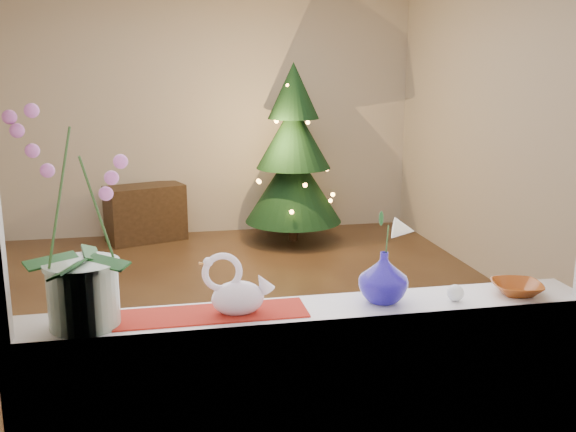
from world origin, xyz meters
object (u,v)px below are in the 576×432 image
orchid_pot (78,219)px  blue_vase (384,273)px  xmas_tree (293,154)px  swan (238,285)px  side_table (145,213)px  amber_dish (517,289)px  paperweight (455,293)px

orchid_pot → blue_vase: 1.14m
blue_vase → xmas_tree: 4.32m
xmas_tree → orchid_pot: bearing=-110.8°
orchid_pot → blue_vase: size_ratio=3.37×
swan → side_table: bearing=119.7°
orchid_pot → side_table: size_ratio=0.97×
amber_dish → side_table: 4.92m
blue_vase → paperweight: blue_vase is taller
blue_vase → swan: bearing=-178.0°
blue_vase → amber_dish: bearing=-2.3°
paperweight → xmas_tree: xmas_tree is taller
orchid_pot → side_table: bearing=88.8°
paperweight → amber_dish: bearing=5.5°
amber_dish → paperweight: bearing=-174.5°
blue_vase → side_table: 4.77m
swan → blue_vase: (0.57, 0.02, 0.00)m
blue_vase → paperweight: 0.29m
paperweight → side_table: 4.87m
swan → paperweight: size_ratio=4.00×
blue_vase → amber_dish: size_ratio=1.37×
side_table → xmas_tree: bearing=-30.7°
blue_vase → amber_dish: blue_vase is taller
orchid_pot → swan: size_ratio=2.93×
blue_vase → side_table: size_ratio=0.29×
orchid_pot → xmas_tree: xmas_tree is taller
paperweight → swan: bearing=178.0°
blue_vase → amber_dish: (0.56, -0.02, -0.09)m
swan → amber_dish: bearing=24.1°
amber_dish → blue_vase: bearing=177.7°
paperweight → xmas_tree: size_ratio=0.04×
side_table → orchid_pot: bearing=-110.5°
swan → paperweight: 0.85m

